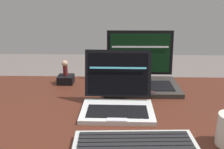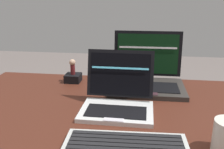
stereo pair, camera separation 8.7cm
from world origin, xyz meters
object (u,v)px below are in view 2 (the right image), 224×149
at_px(figurine, 73,66).
at_px(laptop_front, 118,99).
at_px(laptop_rear, 147,77).
at_px(external_keyboard, 126,146).
at_px(figurine_stand, 73,78).

bearing_deg(figurine, laptop_front, -48.35).
bearing_deg(figurine, laptop_rear, -4.54).
bearing_deg(external_keyboard, laptop_front, 101.40).
distance_m(laptop_front, figurine, 0.38).
bearing_deg(external_keyboard, laptop_rear, 83.39).
bearing_deg(laptop_front, figurine_stand, 131.65).
bearing_deg(laptop_front, figurine, 131.65).
relative_size(laptop_rear, figurine, 4.49).
xyz_separation_m(laptop_rear, figurine_stand, (-0.35, 0.03, -0.03)).
height_order(external_keyboard, figurine_stand, figurine_stand).
relative_size(laptop_rear, figurine_stand, 4.59).
relative_size(laptop_front, laptop_rear, 0.78).
xyz_separation_m(external_keyboard, figurine_stand, (-0.30, 0.52, 0.01)).
bearing_deg(figurine_stand, laptop_rear, -4.54).
relative_size(laptop_front, figurine_stand, 3.58).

